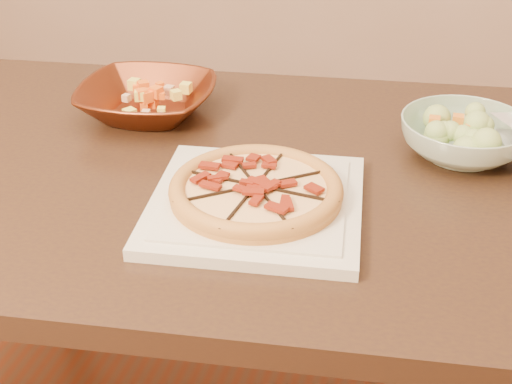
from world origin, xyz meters
TOP-DOWN VIEW (x-y plane):
  - dining_table at (0.16, 0.19)m, footprint 1.34×0.94m
  - plate at (0.24, 0.07)m, footprint 0.33×0.33m
  - pizza at (0.24, 0.07)m, footprint 0.25×0.25m
  - bronze_bowl at (-0.04, 0.33)m, footprint 0.26×0.26m
  - mixed_dish at (-0.04, 0.33)m, footprint 0.11×0.12m
  - salad_bowl at (0.52, 0.32)m, footprint 0.25×0.25m
  - salad at (0.52, 0.32)m, footprint 0.11×0.11m

SIDE VIEW (x-z plane):
  - dining_table at x=0.16m, z-range 0.26..1.01m
  - plate at x=0.24m, z-range 0.75..0.77m
  - bronze_bowl at x=-0.04m, z-range 0.75..0.81m
  - salad_bowl at x=0.52m, z-range 0.75..0.81m
  - pizza at x=0.24m, z-range 0.77..0.80m
  - mixed_dish at x=-0.04m, z-range 0.81..0.84m
  - salad at x=0.52m, z-range 0.81..0.85m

